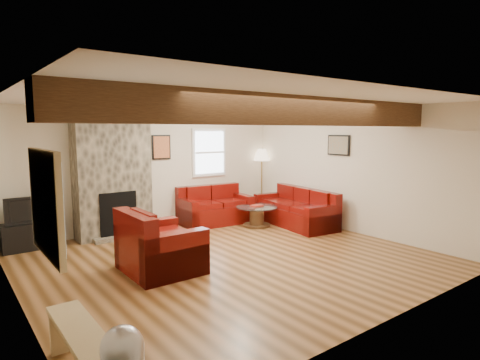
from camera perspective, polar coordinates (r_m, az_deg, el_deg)
The scene contains 17 objects.
room at distance 6.31m, azimuth -1.36°, elevation -0.25°, with size 8.00×8.00×8.00m.
oak_beam at distance 5.30m, azimuth 6.64°, elevation 9.79°, with size 6.00×0.36×0.38m, color #331E0F.
chimney_breast at distance 8.07m, azimuth -17.69°, elevation 0.80°, with size 1.40×0.67×2.50m.
back_window at distance 9.27m, azimuth -4.40°, elevation 3.94°, with size 0.90×0.08×1.10m, color white, non-canonical shape.
hatch_window at distance 3.70m, azimuth -25.77°, elevation -3.05°, with size 0.08×1.00×0.90m, color tan, non-canonical shape.
ceiling_dome at distance 7.53m, azimuth 0.19°, elevation 10.01°, with size 0.40×0.40×0.18m, color white, non-canonical shape.
artwork_back at distance 8.68m, azimuth -11.11°, elevation 4.60°, with size 0.42×0.06×0.52m, color black, non-canonical shape.
artwork_right at distance 8.53m, azimuth 13.81°, elevation 4.83°, with size 0.06×0.55×0.42m, color black, non-canonical shape.
sofa_three at distance 8.84m, azimuth 7.75°, elevation -3.83°, with size 2.03×0.85×0.79m, color #430604, non-canonical shape.
loveseat at distance 8.92m, azimuth -3.53°, elevation -3.56°, with size 1.54×0.89×0.82m, color #430604, non-canonical shape.
armchair_red at distance 6.03m, azimuth -11.23°, elevation -8.43°, with size 1.13×0.99×0.91m, color #430604, non-canonical shape.
coffee_table at distance 8.68m, azimuth 2.40°, elevation -5.16°, with size 0.88×0.88×0.46m.
tv_cabinet at distance 7.92m, azimuth -27.52°, elevation -7.03°, with size 0.94×0.37×0.47m, color black.
television at distance 7.82m, azimuth -27.72°, elevation -3.71°, with size 0.81×0.11×0.47m, color black.
floor_lamp at distance 10.02m, azimuth 3.11°, elevation 3.09°, with size 0.41×0.41×1.59m.
pine_bench at distance 3.82m, azimuth -21.57°, elevation -22.10°, with size 0.28×1.19×0.45m, color tan, non-canonical shape.
coal_bucket at distance 7.94m, azimuth -11.84°, elevation -7.01°, with size 0.31×0.31×0.29m, color slate, non-canonical shape.
Camera 1 is at (-3.66, -5.08, 2.05)m, focal length 30.00 mm.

